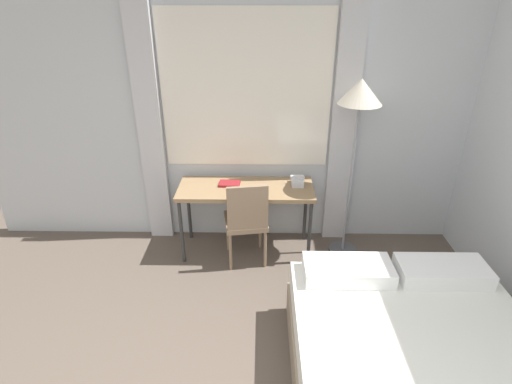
{
  "coord_description": "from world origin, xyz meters",
  "views": [
    {
      "loc": [
        0.18,
        -1.03,
        2.45
      ],
      "look_at": [
        0.13,
        2.1,
        0.88
      ],
      "focal_mm": 28.0,
      "sensor_mm": 36.0,
      "label": 1
    }
  ],
  "objects_px": {
    "standing_lamp": "(359,106)",
    "book": "(229,184)",
    "telephone": "(297,181)",
    "bed": "(421,382)",
    "desk": "(246,193)",
    "desk_chair": "(246,218)"
  },
  "relations": [
    {
      "from": "standing_lamp",
      "to": "book",
      "type": "xyz_separation_m",
      "value": [
        -1.18,
        0.07,
        -0.81
      ]
    },
    {
      "from": "standing_lamp",
      "to": "telephone",
      "type": "height_order",
      "value": "standing_lamp"
    },
    {
      "from": "telephone",
      "to": "standing_lamp",
      "type": "bearing_deg",
      "value": -9.79
    },
    {
      "from": "bed",
      "to": "telephone",
      "type": "relative_size",
      "value": 10.87
    },
    {
      "from": "desk",
      "to": "book",
      "type": "distance_m",
      "value": 0.19
    },
    {
      "from": "standing_lamp",
      "to": "telephone",
      "type": "xyz_separation_m",
      "value": [
        -0.5,
        0.09,
        -0.78
      ]
    },
    {
      "from": "desk_chair",
      "to": "book",
      "type": "relative_size",
      "value": 4.19
    },
    {
      "from": "bed",
      "to": "telephone",
      "type": "xyz_separation_m",
      "value": [
        -0.66,
        1.89,
        0.51
      ]
    },
    {
      "from": "desk_chair",
      "to": "telephone",
      "type": "distance_m",
      "value": 0.64
    },
    {
      "from": "desk",
      "to": "standing_lamp",
      "type": "height_order",
      "value": "standing_lamp"
    },
    {
      "from": "desk",
      "to": "desk_chair",
      "type": "xyz_separation_m",
      "value": [
        0.01,
        -0.22,
        -0.16
      ]
    },
    {
      "from": "bed",
      "to": "telephone",
      "type": "height_order",
      "value": "telephone"
    },
    {
      "from": "desk",
      "to": "standing_lamp",
      "type": "distance_m",
      "value": 1.34
    },
    {
      "from": "telephone",
      "to": "desk",
      "type": "bearing_deg",
      "value": -171.97
    },
    {
      "from": "desk",
      "to": "telephone",
      "type": "height_order",
      "value": "telephone"
    },
    {
      "from": "standing_lamp",
      "to": "desk",
      "type": "bearing_deg",
      "value": 179.15
    },
    {
      "from": "book",
      "to": "desk",
      "type": "bearing_deg",
      "value": -18.67
    },
    {
      "from": "book",
      "to": "telephone",
      "type": "bearing_deg",
      "value": 1.38
    },
    {
      "from": "book",
      "to": "standing_lamp",
      "type": "bearing_deg",
      "value": -3.43
    },
    {
      "from": "telephone",
      "to": "book",
      "type": "bearing_deg",
      "value": -178.62
    },
    {
      "from": "book",
      "to": "desk_chair",
      "type": "bearing_deg",
      "value": -57.76
    },
    {
      "from": "desk_chair",
      "to": "standing_lamp",
      "type": "xyz_separation_m",
      "value": [
        1.0,
        0.21,
        1.04
      ]
    }
  ]
}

